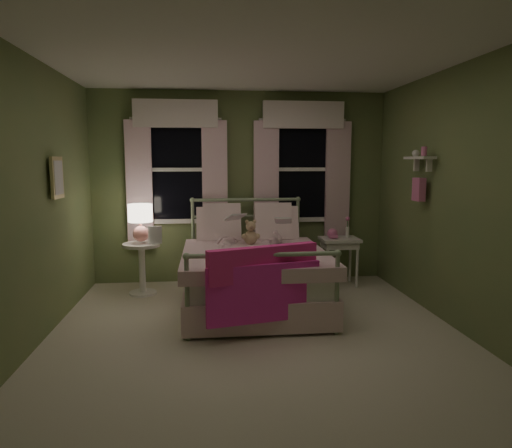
{
  "coord_description": "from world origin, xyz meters",
  "views": [
    {
      "loc": [
        -0.45,
        -4.17,
        1.67
      ],
      "look_at": [
        0.06,
        0.6,
        1.0
      ],
      "focal_mm": 32.0,
      "sensor_mm": 36.0,
      "label": 1
    }
  ],
  "objects": [
    {
      "name": "room_shell",
      "position": [
        0.0,
        0.0,
        1.3
      ],
      "size": [
        4.2,
        4.2,
        4.2
      ],
      "color": "beige",
      "rests_on": "ground"
    },
    {
      "name": "bed",
      "position": [
        0.06,
        0.95,
        0.38
      ],
      "size": [
        1.58,
        2.04,
        1.18
      ],
      "color": "white",
      "rests_on": "ground"
    },
    {
      "name": "pink_throw",
      "position": [
        0.06,
        -0.07,
        0.61
      ],
      "size": [
        1.08,
        0.46,
        0.71
      ],
      "color": "#FE3194",
      "rests_on": "bed"
    },
    {
      "name": "child_left",
      "position": [
        -0.22,
        1.37,
        0.97
      ],
      "size": [
        0.32,
        0.24,
        0.8
      ],
      "primitive_type": "imported",
      "rotation": [
        0.0,
        0.0,
        2.98
      ],
      "color": "#F7D1DD",
      "rests_on": "bed"
    },
    {
      "name": "child_right",
      "position": [
        0.34,
        1.37,
        0.89
      ],
      "size": [
        0.33,
        0.27,
        0.65
      ],
      "primitive_type": "imported",
      "rotation": [
        0.0,
        0.0,
        3.07
      ],
      "color": "#F7D1DD",
      "rests_on": "bed"
    },
    {
      "name": "book_left",
      "position": [
        -0.22,
        1.12,
        0.96
      ],
      "size": [
        0.23,
        0.17,
        0.26
      ],
      "primitive_type": "imported",
      "rotation": [
        1.22,
        0.0,
        0.33
      ],
      "color": "beige",
      "rests_on": "child_left"
    },
    {
      "name": "book_right",
      "position": [
        0.34,
        1.12,
        0.92
      ],
      "size": [
        0.21,
        0.15,
        0.26
      ],
      "primitive_type": "imported",
      "rotation": [
        1.22,
        0.0,
        -0.2
      ],
      "color": "beige",
      "rests_on": "child_right"
    },
    {
      "name": "teddy_bear",
      "position": [
        0.06,
        1.22,
        0.79
      ],
      "size": [
        0.22,
        0.18,
        0.3
      ],
      "color": "tan",
      "rests_on": "bed"
    },
    {
      "name": "nightstand_left",
      "position": [
        -1.28,
        1.53,
        0.42
      ],
      "size": [
        0.46,
        0.46,
        0.65
      ],
      "color": "white",
      "rests_on": "ground"
    },
    {
      "name": "table_lamp",
      "position": [
        -1.28,
        1.53,
        0.95
      ],
      "size": [
        0.3,
        0.3,
        0.47
      ],
      "color": "pink",
      "rests_on": "nightstand_left"
    },
    {
      "name": "book_nightstand",
      "position": [
        -1.18,
        1.45,
        0.66
      ],
      "size": [
        0.19,
        0.24,
        0.02
      ],
      "primitive_type": "imported",
      "rotation": [
        0.0,
        0.0,
        0.13
      ],
      "color": "beige",
      "rests_on": "nightstand_left"
    },
    {
      "name": "nightstand_right",
      "position": [
        1.29,
        1.65,
        0.55
      ],
      "size": [
        0.5,
        0.4,
        0.64
      ],
      "color": "white",
      "rests_on": "ground"
    },
    {
      "name": "pink_toy",
      "position": [
        1.19,
        1.64,
        0.71
      ],
      "size": [
        0.14,
        0.2,
        0.14
      ],
      "color": "pink",
      "rests_on": "nightstand_right"
    },
    {
      "name": "bud_vase",
      "position": [
        1.41,
        1.7,
        0.79
      ],
      "size": [
        0.06,
        0.06,
        0.28
      ],
      "color": "white",
      "rests_on": "nightstand_right"
    },
    {
      "name": "window_left",
      "position": [
        -0.85,
        2.03,
        1.62
      ],
      "size": [
        1.34,
        0.13,
        1.96
      ],
      "color": "black",
      "rests_on": "room_shell"
    },
    {
      "name": "window_right",
      "position": [
        0.85,
        2.03,
        1.62
      ],
      "size": [
        1.34,
        0.13,
        1.96
      ],
      "color": "black",
      "rests_on": "room_shell"
    },
    {
      "name": "wall_shelf",
      "position": [
        1.9,
        0.7,
        1.52
      ],
      "size": [
        0.15,
        0.5,
        0.6
      ],
      "color": "white",
      "rests_on": "room_shell"
    },
    {
      "name": "framed_picture",
      "position": [
        -1.95,
        0.6,
        1.5
      ],
      "size": [
        0.03,
        0.32,
        0.42
      ],
      "color": "beige",
      "rests_on": "room_shell"
    }
  ]
}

